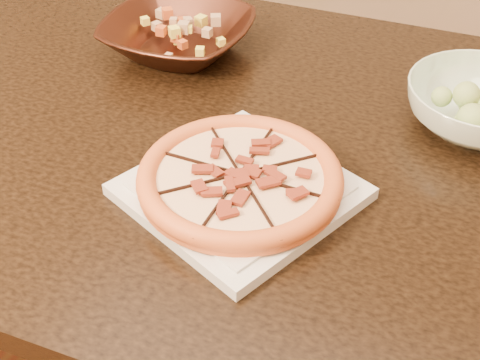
{
  "coord_description": "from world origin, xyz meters",
  "views": [
    {
      "loc": [
        0.41,
        -0.64,
        1.37
      ],
      "look_at": [
        0.09,
        0.0,
        0.78
      ],
      "focal_mm": 50.0,
      "sensor_mm": 36.0,
      "label": 1
    }
  ],
  "objects_px": {
    "plate": "(240,191)",
    "bronze_bowl": "(178,36)",
    "dining_table": "(230,173)",
    "pizza": "(240,178)"
  },
  "relations": [
    {
      "from": "dining_table",
      "to": "plate",
      "type": "xyz_separation_m",
      "value": [
        0.09,
        -0.15,
        0.11
      ]
    },
    {
      "from": "dining_table",
      "to": "bronze_bowl",
      "type": "height_order",
      "value": "bronze_bowl"
    },
    {
      "from": "plate",
      "to": "bronze_bowl",
      "type": "distance_m",
      "value": 0.44
    },
    {
      "from": "dining_table",
      "to": "plate",
      "type": "bearing_deg",
      "value": -58.17
    },
    {
      "from": "pizza",
      "to": "bronze_bowl",
      "type": "bearing_deg",
      "value": 131.48
    },
    {
      "from": "dining_table",
      "to": "pizza",
      "type": "height_order",
      "value": "pizza"
    },
    {
      "from": "dining_table",
      "to": "plate",
      "type": "distance_m",
      "value": 0.2
    },
    {
      "from": "dining_table",
      "to": "bronze_bowl",
      "type": "distance_m",
      "value": 0.3
    },
    {
      "from": "plate",
      "to": "pizza",
      "type": "distance_m",
      "value": 0.02
    },
    {
      "from": "pizza",
      "to": "bronze_bowl",
      "type": "relative_size",
      "value": 1.06
    }
  ]
}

